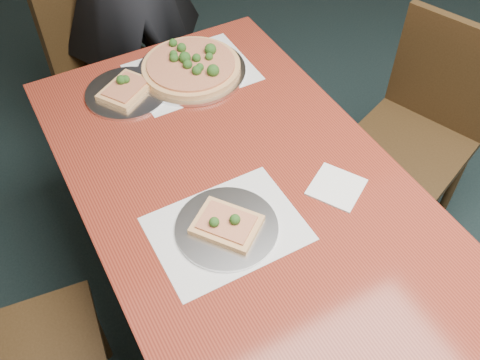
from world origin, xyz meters
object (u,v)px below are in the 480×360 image
chair_right (422,124)px  slice_plate_far (126,91)px  chair_far (107,60)px  pizza_pan (192,67)px  dining_table (240,200)px  slice_plate_near (227,226)px

chair_right → slice_plate_far: bearing=-134.4°
chair_far → pizza_pan: size_ratio=2.36×
dining_table → slice_plate_far: bearing=105.7°
slice_plate_near → slice_plate_far: size_ratio=1.00×
pizza_pan → dining_table: bearing=-100.4°
chair_right → slice_plate_far: chair_right is taller
dining_table → chair_right: size_ratio=1.65×
pizza_pan → slice_plate_far: 0.25m
pizza_pan → slice_plate_far: pizza_pan is taller
slice_plate_near → dining_table: bearing=49.7°
dining_table → slice_plate_far: 0.56m
chair_right → pizza_pan: (-0.76, 0.44, 0.26)m
chair_right → slice_plate_near: (-0.98, -0.23, 0.25)m
chair_right → slice_plate_far: size_ratio=3.25×
dining_table → slice_plate_far: size_ratio=5.36×
pizza_pan → slice_plate_far: bearing=179.8°
dining_table → slice_plate_far: slice_plate_far is taller
chair_far → slice_plate_near: chair_far is taller
dining_table → pizza_pan: bearing=79.6°
chair_right → slice_plate_far: 1.13m
chair_far → slice_plate_near: size_ratio=3.25×
chair_far → pizza_pan: (0.17, -0.55, 0.26)m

